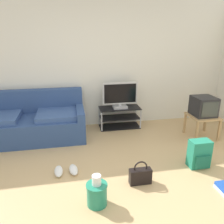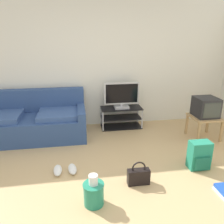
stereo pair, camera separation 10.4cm
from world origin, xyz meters
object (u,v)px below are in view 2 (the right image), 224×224
(crt_tv, at_px, (206,107))
(side_table, at_px, (204,120))
(cleaning_bucket, at_px, (94,192))
(tv_stand, at_px, (121,117))
(flat_tv, at_px, (122,96))
(backpack, at_px, (199,155))
(couch, at_px, (32,121))
(sneakers_pair, at_px, (65,170))
(handbag, at_px, (138,176))

(crt_tv, bearing_deg, side_table, -90.00)
(cleaning_bucket, bearing_deg, tv_stand, 71.02)
(tv_stand, xyz_separation_m, flat_tv, (0.00, -0.02, 0.49))
(crt_tv, bearing_deg, tv_stand, 152.46)
(flat_tv, height_order, cleaning_bucket, flat_tv)
(crt_tv, bearing_deg, cleaning_bucket, -146.18)
(tv_stand, bearing_deg, backpack, -64.26)
(couch, relative_size, sneakers_pair, 5.80)
(side_table, height_order, sneakers_pair, side_table)
(tv_stand, bearing_deg, side_table, -28.04)
(tv_stand, xyz_separation_m, crt_tv, (1.46, -0.76, 0.40))
(side_table, bearing_deg, crt_tv, 90.00)
(crt_tv, height_order, backpack, crt_tv)
(handbag, bearing_deg, sneakers_pair, 156.80)
(sneakers_pair, bearing_deg, cleaning_bucket, -62.99)
(crt_tv, relative_size, sneakers_pair, 1.18)
(backpack, bearing_deg, crt_tv, 33.63)
(crt_tv, distance_m, cleaning_bucket, 2.74)
(flat_tv, distance_m, sneakers_pair, 2.02)
(tv_stand, bearing_deg, crt_tv, -27.54)
(flat_tv, relative_size, backpack, 1.70)
(sneakers_pair, bearing_deg, crt_tv, 16.86)
(side_table, height_order, crt_tv, crt_tv)
(crt_tv, bearing_deg, couch, 170.38)
(sneakers_pair, bearing_deg, backpack, -5.49)
(backpack, xyz_separation_m, sneakers_pair, (-1.98, 0.19, -0.17))
(tv_stand, bearing_deg, cleaning_bucket, -108.98)
(couch, xyz_separation_m, cleaning_bucket, (1.03, -2.06, -0.16))
(tv_stand, bearing_deg, couch, -173.41)
(couch, distance_m, handbag, 2.43)
(tv_stand, relative_size, side_table, 1.67)
(cleaning_bucket, bearing_deg, side_table, 33.53)
(handbag, bearing_deg, tv_stand, 85.50)
(tv_stand, xyz_separation_m, sneakers_pair, (-1.14, -1.55, -0.18))
(side_table, distance_m, crt_tv, 0.25)
(side_table, relative_size, backpack, 1.20)
(tv_stand, distance_m, crt_tv, 1.70)
(tv_stand, height_order, flat_tv, flat_tv)
(backpack, bearing_deg, couch, 125.99)
(side_table, relative_size, handbag, 1.53)
(cleaning_bucket, height_order, sneakers_pair, cleaning_bucket)
(crt_tv, xyz_separation_m, cleaning_bucket, (-2.24, -1.50, -0.46))
(side_table, bearing_deg, flat_tv, 152.65)
(tv_stand, distance_m, flat_tv, 0.49)
(side_table, distance_m, cleaning_bucket, 2.70)
(side_table, bearing_deg, cleaning_bucket, -146.47)
(crt_tv, relative_size, cleaning_bucket, 1.05)
(tv_stand, xyz_separation_m, cleaning_bucket, (-0.78, -2.26, -0.06))
(handbag, bearing_deg, cleaning_bucket, -155.09)
(side_table, xyz_separation_m, sneakers_pair, (-2.60, -0.77, -0.33))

